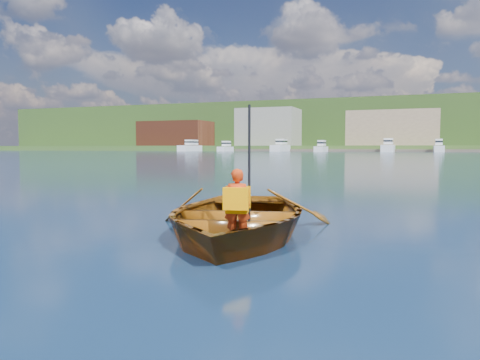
# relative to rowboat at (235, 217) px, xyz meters

# --- Properties ---
(ground) EXTENTS (600.00, 600.00, 0.00)m
(ground) POSITION_rel_rowboat_xyz_m (-0.21, -0.01, -0.30)
(ground) COLOR #0F2640
(ground) RESTS_ON ground
(rowboat) EXTENTS (4.05, 4.98, 0.91)m
(rowboat) POSITION_rel_rowboat_xyz_m (0.00, 0.00, 0.00)
(rowboat) COLOR brown
(rowboat) RESTS_ON ground
(child_paddler) EXTENTS (0.41, 0.41, 1.87)m
(child_paddler) POSITION_rel_rowboat_xyz_m (0.35, -0.84, 0.32)
(child_paddler) COLOR #B52E0B
(child_paddler) RESTS_ON ground
(shoreline) EXTENTS (400.00, 140.00, 22.00)m
(shoreline) POSITION_rel_rowboat_xyz_m (-0.21, 236.60, 10.02)
(shoreline) COLOR #365C2A
(shoreline) RESTS_ON ground
(dock) EXTENTS (159.95, 13.65, 0.80)m
(dock) POSITION_rel_rowboat_xyz_m (7.87, 147.99, 0.10)
(dock) COLOR brown
(dock) RESTS_ON ground
(waterfront_buildings) EXTENTS (202.00, 16.00, 14.00)m
(waterfront_buildings) POSITION_rel_rowboat_xyz_m (-7.94, 164.99, 7.44)
(waterfront_buildings) COLOR maroon
(waterfront_buildings) RESTS_ON ground
(marina_yachts) EXTENTS (140.25, 13.03, 4.44)m
(marina_yachts) POSITION_rel_rowboat_xyz_m (-7.74, 143.29, 1.12)
(marina_yachts) COLOR white
(marina_yachts) RESTS_ON ground
(hillside_trees) EXTENTS (298.95, 74.71, 21.64)m
(hillside_trees) POSITION_rel_rowboat_xyz_m (-12.89, 239.74, 17.92)
(hillside_trees) COLOR #382314
(hillside_trees) RESTS_ON ground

